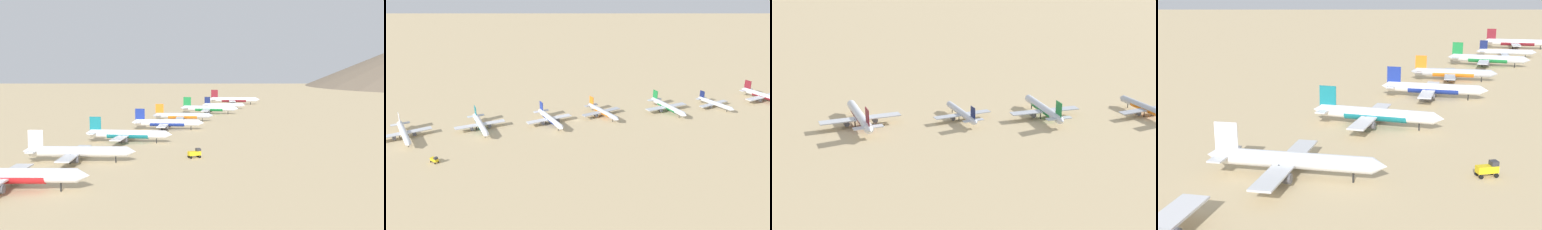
% 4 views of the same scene
% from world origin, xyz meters
% --- Properties ---
extents(parked_jet_4, '(41.32, 33.64, 11.91)m').
position_xyz_m(parked_jet_4, '(0.95, 21.53, 3.96)').
color(parked_jet_4, '#B2B7C1').
rests_on(parked_jet_4, ground).
extents(parked_jet_5, '(45.55, 36.94, 13.15)m').
position_xyz_m(parked_jet_5, '(15.25, 73.54, 4.37)').
color(parked_jet_5, silver).
rests_on(parked_jet_5, ground).
extents(parked_jet_6, '(37.30, 30.36, 10.75)m').
position_xyz_m(parked_jet_6, '(25.03, 115.05, 3.62)').
color(parked_jet_6, silver).
rests_on(parked_jet_6, ground).
extents(parked_jet_7, '(49.52, 40.21, 14.28)m').
position_xyz_m(parked_jet_7, '(32.98, 165.64, 4.75)').
color(parked_jet_7, silver).
rests_on(parked_jet_7, ground).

